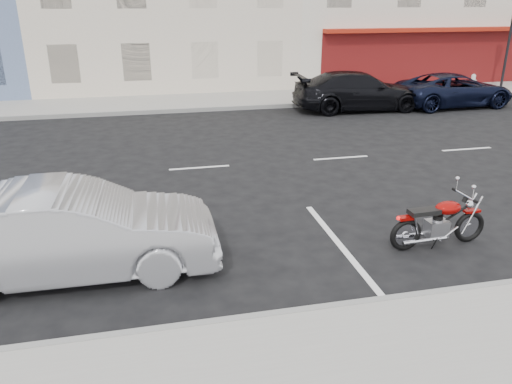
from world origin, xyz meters
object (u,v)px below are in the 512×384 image
Objects in this scene: suv_far at (454,90)px; car_far at (358,91)px; motorcycle at (471,220)px; sedan_silver at (73,232)px; fire_hydrant at (473,81)px; traffic_light at (511,36)px.

car_far is at bearing 85.34° from suv_far.
sedan_silver is at bearing 174.54° from motorcycle.
suv_far is 4.17m from car_far.
suv_far is (6.85, 11.19, 0.24)m from motorcycle.
suv_far is at bearing -90.22° from car_far.
fire_hydrant is 0.38× the size of motorcycle.
sedan_silver is 14.60m from car_far.
motorcycle is at bearing -129.03° from traffic_light.
sedan_silver is 17.53m from suv_far.
traffic_light is at bearing -52.77° from sedan_silver.
car_far reaches higher than fire_hydrant.
traffic_light is 17.79m from motorcycle.
sedan_silver is at bearing -140.77° from fire_hydrant.
sedan_silver reaches higher than suv_far.
traffic_light is 8.94m from car_far.
fire_hydrant is 0.14× the size of car_far.
car_far is at bearing -40.46° from sedan_silver.
sedan_silver is (-18.06, -13.35, -1.80)m from traffic_light.
car_far is (9.62, 10.99, 0.01)m from sedan_silver.
car_far is at bearing -164.34° from traffic_light.
sedan_silver reaches higher than motorcycle.
fire_hydrant is 7.39m from car_far.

